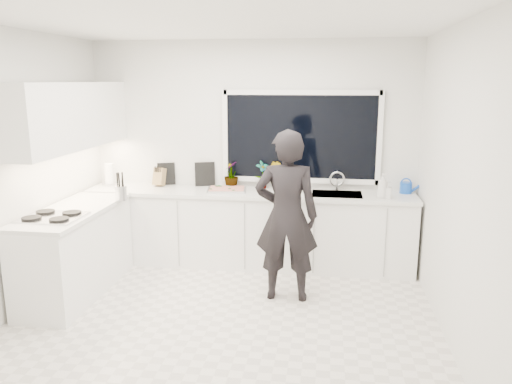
# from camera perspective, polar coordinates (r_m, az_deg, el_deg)

# --- Properties ---
(floor) EXTENTS (4.00, 3.50, 0.02)m
(floor) POSITION_cam_1_polar(r_m,az_deg,el_deg) (4.94, -3.57, -14.18)
(floor) COLOR beige
(floor) RESTS_ON ground
(wall_back) EXTENTS (4.00, 0.02, 2.70)m
(wall_back) POSITION_cam_1_polar(r_m,az_deg,el_deg) (6.21, -0.43, 4.59)
(wall_back) COLOR white
(wall_back) RESTS_ON ground
(wall_left) EXTENTS (0.02, 3.50, 2.70)m
(wall_left) POSITION_cam_1_polar(r_m,az_deg,el_deg) (5.29, -25.64, 1.94)
(wall_left) COLOR white
(wall_left) RESTS_ON ground
(wall_right) EXTENTS (0.02, 3.50, 2.70)m
(wall_right) POSITION_cam_1_polar(r_m,az_deg,el_deg) (4.53, 21.91, 0.68)
(wall_right) COLOR white
(wall_right) RESTS_ON ground
(ceiling) EXTENTS (4.00, 3.50, 0.02)m
(ceiling) POSITION_cam_1_polar(r_m,az_deg,el_deg) (4.44, -4.07, 18.97)
(ceiling) COLOR white
(ceiling) RESTS_ON wall_back
(window) EXTENTS (1.80, 0.02, 1.00)m
(window) POSITION_cam_1_polar(r_m,az_deg,el_deg) (6.08, 5.15, 6.28)
(window) COLOR black
(window) RESTS_ON wall_back
(base_cabinets_back) EXTENTS (3.92, 0.58, 0.88)m
(base_cabinets_back) POSITION_cam_1_polar(r_m,az_deg,el_deg) (6.10, -0.85, -4.31)
(base_cabinets_back) COLOR white
(base_cabinets_back) RESTS_ON floor
(base_cabinets_left) EXTENTS (0.58, 1.60, 0.88)m
(base_cabinets_left) POSITION_cam_1_polar(r_m,az_deg,el_deg) (5.63, -19.89, -6.57)
(base_cabinets_left) COLOR white
(base_cabinets_left) RESTS_ON floor
(countertop_back) EXTENTS (3.94, 0.62, 0.04)m
(countertop_back) POSITION_cam_1_polar(r_m,az_deg,el_deg) (5.98, -0.88, -0.11)
(countertop_back) COLOR silver
(countertop_back) RESTS_ON base_cabinets_back
(countertop_left) EXTENTS (0.62, 1.60, 0.04)m
(countertop_left) POSITION_cam_1_polar(r_m,az_deg,el_deg) (5.50, -20.24, -2.03)
(countertop_left) COLOR silver
(countertop_left) RESTS_ON base_cabinets_left
(upper_cabinets) EXTENTS (0.34, 2.10, 0.70)m
(upper_cabinets) POSITION_cam_1_polar(r_m,az_deg,el_deg) (5.71, -20.38, 8.16)
(upper_cabinets) COLOR white
(upper_cabinets) RESTS_ON wall_left
(sink) EXTENTS (0.58, 0.42, 0.14)m
(sink) POSITION_cam_1_polar(r_m,az_deg,el_deg) (5.92, 9.22, -0.69)
(sink) COLOR silver
(sink) RESTS_ON countertop_back
(faucet) EXTENTS (0.03, 0.03, 0.22)m
(faucet) POSITION_cam_1_polar(r_m,az_deg,el_deg) (6.08, 9.25, 1.20)
(faucet) COLOR silver
(faucet) RESTS_ON countertop_back
(stovetop) EXTENTS (0.56, 0.48, 0.03)m
(stovetop) POSITION_cam_1_polar(r_m,az_deg,el_deg) (5.21, -22.27, -2.60)
(stovetop) COLOR black
(stovetop) RESTS_ON countertop_left
(person) EXTENTS (0.65, 0.44, 1.76)m
(person) POSITION_cam_1_polar(r_m,az_deg,el_deg) (5.04, 3.50, -2.79)
(person) COLOR black
(person) RESTS_ON floor
(pizza_tray) EXTENTS (0.49, 0.39, 0.03)m
(pizza_tray) POSITION_cam_1_polar(r_m,az_deg,el_deg) (5.99, -3.35, 0.25)
(pizza_tray) COLOR silver
(pizza_tray) RESTS_ON countertop_back
(pizza) EXTENTS (0.45, 0.35, 0.01)m
(pizza) POSITION_cam_1_polar(r_m,az_deg,el_deg) (5.99, -3.35, 0.41)
(pizza) COLOR #B93218
(pizza) RESTS_ON pizza_tray
(watering_can) EXTENTS (0.18, 0.18, 0.13)m
(watering_can) POSITION_cam_1_polar(r_m,az_deg,el_deg) (6.12, 16.74, 0.47)
(watering_can) COLOR blue
(watering_can) RESTS_ON countertop_back
(paper_towel_roll) EXTENTS (0.12, 0.12, 0.26)m
(paper_towel_roll) POSITION_cam_1_polar(r_m,az_deg,el_deg) (6.57, -16.45, 1.87)
(paper_towel_roll) COLOR white
(paper_towel_roll) RESTS_ON countertop_back
(knife_block) EXTENTS (0.15, 0.13, 0.22)m
(knife_block) POSITION_cam_1_polar(r_m,az_deg,el_deg) (6.37, -10.99, 1.65)
(knife_block) COLOR olive
(knife_block) RESTS_ON countertop_back
(utensil_crock) EXTENTS (0.15, 0.15, 0.16)m
(utensil_crock) POSITION_cam_1_polar(r_m,az_deg,el_deg) (5.72, -15.18, -0.11)
(utensil_crock) COLOR #AFB0B4
(utensil_crock) RESTS_ON countertop_left
(picture_frame_large) EXTENTS (0.21, 0.10, 0.28)m
(picture_frame_large) POSITION_cam_1_polar(r_m,az_deg,el_deg) (6.44, -10.21, 2.07)
(picture_frame_large) COLOR black
(picture_frame_large) RESTS_ON countertop_back
(picture_frame_small) EXTENTS (0.24, 0.10, 0.30)m
(picture_frame_small) POSITION_cam_1_polar(r_m,az_deg,el_deg) (6.30, -5.86, 2.06)
(picture_frame_small) COLOR black
(picture_frame_small) RESTS_ON countertop_back
(herb_plants) EXTENTS (0.77, 0.21, 0.34)m
(herb_plants) POSITION_cam_1_polar(r_m,az_deg,el_deg) (6.09, -0.08, 1.94)
(herb_plants) COLOR #26662D
(herb_plants) RESTS_ON countertop_back
(soap_bottles) EXTENTS (0.17, 0.12, 0.28)m
(soap_bottles) POSITION_cam_1_polar(r_m,az_deg,el_deg) (5.77, 14.41, 0.54)
(soap_bottles) COLOR #D8BF66
(soap_bottles) RESTS_ON countertop_back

